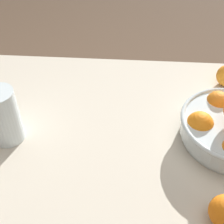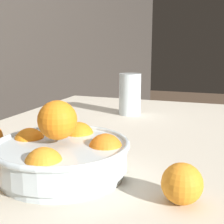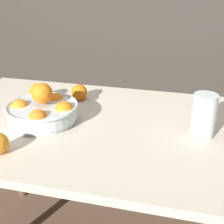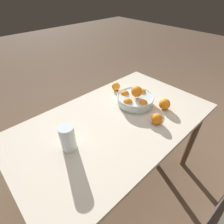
# 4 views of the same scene
# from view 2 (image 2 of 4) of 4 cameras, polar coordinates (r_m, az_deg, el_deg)

# --- Properties ---
(dining_table) EXTENTS (1.37, 0.80, 0.73)m
(dining_table) POSITION_cam_2_polar(r_m,az_deg,el_deg) (0.90, -3.34, -9.94)
(dining_table) COLOR beige
(dining_table) RESTS_ON ground_plane
(fruit_bowl) EXTENTS (0.28, 0.28, 0.15)m
(fruit_bowl) POSITION_cam_2_polar(r_m,az_deg,el_deg) (0.65, -9.03, -7.34)
(fruit_bowl) COLOR silver
(fruit_bowl) RESTS_ON dining_table
(juice_glass) EXTENTS (0.08, 0.08, 0.16)m
(juice_glass) POSITION_cam_2_polar(r_m,az_deg,el_deg) (1.18, 3.47, 2.91)
(juice_glass) COLOR #F4A314
(juice_glass) RESTS_ON dining_table
(orange_loose_aside) EXTENTS (0.07, 0.07, 0.07)m
(orange_loose_aside) POSITION_cam_2_polar(r_m,az_deg,el_deg) (0.54, 12.68, -12.65)
(orange_loose_aside) COLOR orange
(orange_loose_aside) RESTS_ON dining_table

